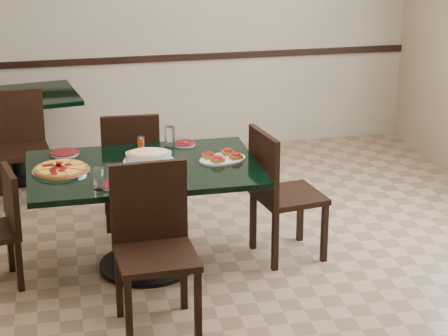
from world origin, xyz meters
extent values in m
plane|color=#876C4E|center=(0.00, 0.00, 0.00)|extent=(5.50, 5.50, 0.00)
plane|color=tan|center=(0.00, 2.75, 1.40)|extent=(5.00, 0.00, 5.00)
plane|color=tan|center=(0.00, -2.75, 1.40)|extent=(5.00, 0.00, 5.00)
cube|color=black|center=(0.00, 2.73, 0.90)|extent=(5.00, 0.03, 0.06)
cube|color=black|center=(-0.36, 0.19, 0.73)|extent=(1.57, 1.03, 0.04)
cylinder|color=black|center=(-0.36, 0.19, 0.35)|extent=(0.13, 0.13, 0.71)
cylinder|color=black|center=(-0.36, 0.19, 0.01)|extent=(0.66, 0.66, 0.03)
cube|color=black|center=(-1.27, 2.22, 0.73)|extent=(1.19, 0.95, 0.04)
cylinder|color=black|center=(-1.27, 2.22, 0.35)|extent=(0.12, 0.12, 0.71)
cylinder|color=black|center=(-1.27, 2.22, 0.01)|extent=(0.59, 0.59, 0.03)
cube|color=black|center=(-0.38, 1.01, 0.44)|extent=(0.45, 0.45, 0.04)
cube|color=black|center=(-0.39, 0.82, 0.69)|extent=(0.43, 0.05, 0.46)
cube|color=black|center=(-0.19, 1.19, 0.21)|extent=(0.04, 0.04, 0.42)
cube|color=black|center=(-0.20, 0.82, 0.21)|extent=(0.04, 0.04, 0.42)
cube|color=black|center=(-0.56, 1.20, 0.21)|extent=(0.04, 0.04, 0.42)
cube|color=black|center=(-0.57, 0.83, 0.21)|extent=(0.04, 0.04, 0.42)
cube|color=black|center=(-0.38, -0.66, 0.48)|extent=(0.49, 0.49, 0.04)
cube|color=black|center=(-0.39, -0.44, 0.75)|extent=(0.47, 0.07, 0.50)
cube|color=black|center=(-0.58, -0.87, 0.23)|extent=(0.04, 0.04, 0.46)
cube|color=black|center=(-0.60, -0.46, 0.23)|extent=(0.04, 0.04, 0.46)
cube|color=black|center=(-0.17, -0.85, 0.23)|extent=(0.04, 0.04, 0.46)
cube|color=black|center=(-0.19, -0.44, 0.23)|extent=(0.04, 0.04, 0.46)
cube|color=black|center=(0.66, 0.20, 0.45)|extent=(0.51, 0.51, 0.04)
cube|color=black|center=(0.47, 0.16, 0.71)|extent=(0.12, 0.44, 0.47)
cube|color=black|center=(0.89, 0.04, 0.22)|extent=(0.05, 0.05, 0.43)
cube|color=black|center=(0.51, -0.03, 0.22)|extent=(0.05, 0.05, 0.43)
cube|color=black|center=(0.82, 0.42, 0.22)|extent=(0.05, 0.05, 0.43)
cube|color=black|center=(0.44, 0.35, 0.22)|extent=(0.05, 0.05, 0.43)
cube|color=black|center=(-1.24, 0.16, 0.60)|extent=(0.12, 0.37, 0.40)
cube|color=black|center=(-1.28, 0.31, 0.18)|extent=(0.05, 0.05, 0.36)
cube|color=black|center=(-1.21, 0.01, 0.18)|extent=(0.05, 0.05, 0.36)
cube|color=black|center=(-1.20, 1.62, 0.43)|extent=(0.47, 0.47, 0.04)
cube|color=black|center=(-1.23, 1.81, 0.68)|extent=(0.42, 0.10, 0.45)
cube|color=black|center=(-1.36, 1.41, 0.21)|extent=(0.04, 0.04, 0.41)
cube|color=black|center=(-1.40, 1.77, 0.21)|extent=(0.04, 0.04, 0.41)
cube|color=black|center=(-1.00, 1.46, 0.21)|extent=(0.04, 0.04, 0.41)
cube|color=black|center=(-1.05, 1.82, 0.21)|extent=(0.04, 0.04, 0.41)
cylinder|color=#B5B4BC|center=(-0.90, 0.20, 0.76)|extent=(0.38, 0.38, 0.01)
cylinder|color=brown|center=(-0.90, 0.20, 0.77)|extent=(0.36, 0.36, 0.02)
cylinder|color=orange|center=(-0.90, 0.20, 0.78)|extent=(0.32, 0.32, 0.01)
cylinder|color=silver|center=(-0.31, 0.27, 0.76)|extent=(0.35, 0.35, 0.01)
ellipsoid|color=beige|center=(-0.31, 0.27, 0.82)|extent=(0.29, 0.20, 0.04)
ellipsoid|color=#AD6A30|center=(-0.27, -0.07, 0.81)|extent=(0.21, 0.12, 0.08)
cylinder|color=silver|center=(-0.58, -0.14, 0.76)|extent=(0.18, 0.18, 0.01)
cylinder|color=#370308|center=(-0.58, -0.14, 0.76)|extent=(0.18, 0.18, 0.00)
cylinder|color=silver|center=(-0.02, 0.60, 0.76)|extent=(0.16, 0.16, 0.01)
cylinder|color=#370308|center=(-0.02, 0.60, 0.76)|extent=(0.16, 0.16, 0.00)
ellipsoid|color=#A30808|center=(-0.02, 0.60, 0.77)|extent=(0.05, 0.05, 0.02)
cylinder|color=silver|center=(-0.87, 0.55, 0.76)|extent=(0.20, 0.20, 0.01)
cylinder|color=#370308|center=(-0.87, 0.55, 0.76)|extent=(0.20, 0.20, 0.00)
cube|color=silver|center=(-0.54, -0.20, 0.75)|extent=(0.15, 0.15, 0.00)
cube|color=#B5B4BC|center=(-0.52, -0.20, 0.76)|extent=(0.02, 0.13, 0.00)
cylinder|color=white|center=(-0.13, 0.55, 0.83)|extent=(0.07, 0.07, 0.15)
cylinder|color=white|center=(-0.67, -0.18, 0.82)|extent=(0.07, 0.07, 0.14)
cylinder|color=#CB4415|center=(-0.33, 0.59, 0.79)|extent=(0.05, 0.05, 0.08)
cylinder|color=#B5B4BC|center=(-0.33, 0.59, 0.83)|extent=(0.05, 0.05, 0.01)
camera|label=1|loc=(-0.90, -5.32, 2.75)|focal=70.00mm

